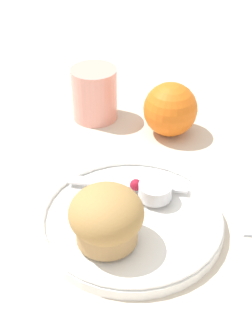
% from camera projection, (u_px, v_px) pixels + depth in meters
% --- Properties ---
extents(ground_plane, '(3.00, 3.00, 0.00)m').
position_uv_depth(ground_plane, '(123.00, 225.00, 0.60)').
color(ground_plane, beige).
extents(plate, '(0.23, 0.23, 0.02)m').
position_uv_depth(plate, '(131.00, 222.00, 0.59)').
color(plate, white).
rests_on(plate, ground_plane).
extents(muffin, '(0.09, 0.09, 0.07)m').
position_uv_depth(muffin, '(106.00, 217.00, 0.54)').
color(muffin, tan).
rests_on(muffin, plate).
extents(cream_ramekin, '(0.04, 0.04, 0.02)m').
position_uv_depth(cream_ramekin, '(155.00, 190.00, 0.61)').
color(cream_ramekin, silver).
rests_on(cream_ramekin, plate).
extents(berry_pair, '(0.03, 0.02, 0.02)m').
position_uv_depth(berry_pair, '(141.00, 185.00, 0.62)').
color(berry_pair, maroon).
rests_on(berry_pair, plate).
extents(butter_knife, '(0.16, 0.02, 0.00)m').
position_uv_depth(butter_knife, '(129.00, 184.00, 0.63)').
color(butter_knife, silver).
rests_on(butter_knife, plate).
extents(orange_fruit, '(0.09, 0.09, 0.09)m').
position_uv_depth(orange_fruit, '(170.00, 109.00, 0.75)').
color(orange_fruit, orange).
rests_on(orange_fruit, ground_plane).
extents(juice_glass, '(0.08, 0.08, 0.09)m').
position_uv_depth(juice_glass, '(95.00, 94.00, 0.79)').
color(juice_glass, '#E5998C').
rests_on(juice_glass, ground_plane).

